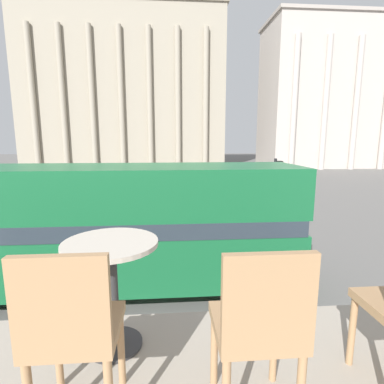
{
  "coord_description": "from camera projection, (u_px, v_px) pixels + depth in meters",
  "views": [
    {
      "loc": [
        1.13,
        -2.18,
        4.8
      ],
      "look_at": [
        2.55,
        15.76,
        1.62
      ],
      "focal_mm": 28.0,
      "sensor_mm": 36.0,
      "label": 1
    }
  ],
  "objects": [
    {
      "name": "cafe_chair_1",
      "position": [
        259.0,
        325.0,
        1.38
      ],
      "size": [
        0.4,
        0.4,
        0.91
      ],
      "rotation": [
        0.0,
        0.0,
        0.12
      ],
      "color": "#A87F56",
      "rests_on": "cafe_floor_slab"
    },
    {
      "name": "cafe_chair_0",
      "position": [
        72.0,
        328.0,
        1.36
      ],
      "size": [
        0.4,
        0.4,
        0.91
      ],
      "rotation": [
        0.0,
        0.0,
        0.05
      ],
      "color": "#A87F56",
      "rests_on": "cafe_floor_slab"
    },
    {
      "name": "pedestrian_olive",
      "position": [
        63.0,
        203.0,
        18.02
      ],
      "size": [
        0.32,
        0.32,
        1.74
      ],
      "rotation": [
        0.0,
        0.0,
        5.24
      ],
      "color": "#282B33",
      "rests_on": "ground_plane"
    },
    {
      "name": "plaza_building_left",
      "position": [
        126.0,
        91.0,
        52.63
      ],
      "size": [
        34.35,
        11.97,
        26.41
      ],
      "color": "#A39984",
      "rests_on": "ground_plane"
    },
    {
      "name": "pedestrian_white",
      "position": [
        31.0,
        196.0,
        20.44
      ],
      "size": [
        0.32,
        0.32,
        1.74
      ],
      "rotation": [
        0.0,
        0.0,
        5.43
      ],
      "color": "#282B33",
      "rests_on": "ground_plane"
    },
    {
      "name": "double_decker_bus",
      "position": [
        113.0,
        225.0,
        8.94
      ],
      "size": [
        11.09,
        2.75,
        4.03
      ],
      "rotation": [
        0.0,
        0.0,
        -0.04
      ],
      "color": "black",
      "rests_on": "ground_plane"
    },
    {
      "name": "traffic_light_mid",
      "position": [
        213.0,
        184.0,
        18.03
      ],
      "size": [
        0.42,
        0.24,
        3.26
      ],
      "color": "black",
      "rests_on": "ground_plane"
    },
    {
      "name": "plaza_building_right",
      "position": [
        337.0,
        96.0,
        52.02
      ],
      "size": [
        25.56,
        11.85,
        24.31
      ],
      "color": "#BCB2A8",
      "rests_on": "ground_plane"
    },
    {
      "name": "pedestrian_blue",
      "position": [
        226.0,
        173.0,
        34.38
      ],
      "size": [
        0.32,
        0.32,
        1.65
      ],
      "rotation": [
        0.0,
        0.0,
        3.28
      ],
      "color": "#282B33",
      "rests_on": "ground_plane"
    },
    {
      "name": "pedestrian_yellow",
      "position": [
        264.0,
        196.0,
        20.44
      ],
      "size": [
        0.32,
        0.32,
        1.73
      ],
      "rotation": [
        0.0,
        0.0,
        3.64
      ],
      "color": "#282B33",
      "rests_on": "ground_plane"
    },
    {
      "name": "traffic_light_near",
      "position": [
        276.0,
        192.0,
        12.49
      ],
      "size": [
        0.42,
        0.24,
        4.02
      ],
      "color": "black",
      "rests_on": "ground_plane"
    },
    {
      "name": "cafe_dining_table",
      "position": [
        112.0,
        270.0,
        1.91
      ],
      "size": [
        0.6,
        0.6,
        0.73
      ],
      "color": "#2D2D30",
      "rests_on": "cafe_floor_slab"
    }
  ]
}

